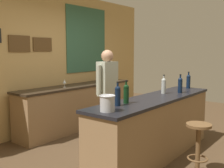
% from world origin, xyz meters
% --- Properties ---
extents(ground_plane, '(10.00, 10.00, 0.00)m').
position_xyz_m(ground_plane, '(0.00, 0.00, 0.00)').
color(ground_plane, '#4C3823').
extents(back_wall, '(6.00, 0.09, 2.80)m').
position_xyz_m(back_wall, '(0.02, 2.03, 1.42)').
color(back_wall, tan).
rests_on(back_wall, ground_plane).
extents(bar_counter, '(2.68, 0.60, 0.92)m').
position_xyz_m(bar_counter, '(0.00, -0.40, 0.46)').
color(bar_counter, olive).
rests_on(bar_counter, ground_plane).
extents(side_counter, '(2.84, 0.56, 0.90)m').
position_xyz_m(side_counter, '(0.40, 1.65, 0.45)').
color(side_counter, olive).
rests_on(side_counter, ground_plane).
extents(bartender, '(0.52, 0.21, 1.62)m').
position_xyz_m(bartender, '(0.09, 0.60, 0.94)').
color(bartender, '#384766').
rests_on(bartender, ground_plane).
extents(bar_stool, '(0.32, 0.32, 0.68)m').
position_xyz_m(bar_stool, '(-0.18, -1.13, 0.46)').
color(bar_stool, brown).
rests_on(bar_stool, ground_plane).
extents(wine_bottle_a, '(0.07, 0.07, 0.31)m').
position_xyz_m(wine_bottle_a, '(-0.83, -0.32, 1.06)').
color(wine_bottle_a, black).
rests_on(wine_bottle_a, bar_counter).
extents(wine_bottle_b, '(0.07, 0.07, 0.31)m').
position_xyz_m(wine_bottle_b, '(-0.64, -0.31, 1.06)').
color(wine_bottle_b, black).
rests_on(wine_bottle_b, bar_counter).
extents(wine_bottle_c, '(0.07, 0.07, 0.31)m').
position_xyz_m(wine_bottle_c, '(0.38, -0.32, 1.06)').
color(wine_bottle_c, '#999E99').
rests_on(wine_bottle_c, bar_counter).
extents(wine_bottle_d, '(0.07, 0.07, 0.31)m').
position_xyz_m(wine_bottle_d, '(0.63, -0.50, 1.06)').
color(wine_bottle_d, black).
rests_on(wine_bottle_d, bar_counter).
extents(wine_bottle_e, '(0.07, 0.07, 0.31)m').
position_xyz_m(wine_bottle_e, '(1.22, -0.39, 1.06)').
color(wine_bottle_e, black).
rests_on(wine_bottle_e, bar_counter).
extents(ice_bucket, '(0.19, 0.19, 0.19)m').
position_xyz_m(ice_bucket, '(-1.16, -0.42, 1.02)').
color(ice_bucket, '#B7BABF').
rests_on(ice_bucket, bar_counter).
extents(wine_glass_a, '(0.07, 0.07, 0.16)m').
position_xyz_m(wine_glass_a, '(-0.01, 1.60, 1.01)').
color(wine_glass_a, silver).
rests_on(wine_glass_a, side_counter).
extents(wine_glass_b, '(0.07, 0.07, 0.16)m').
position_xyz_m(wine_glass_b, '(1.29, 1.66, 1.01)').
color(wine_glass_b, silver).
rests_on(wine_glass_b, side_counter).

